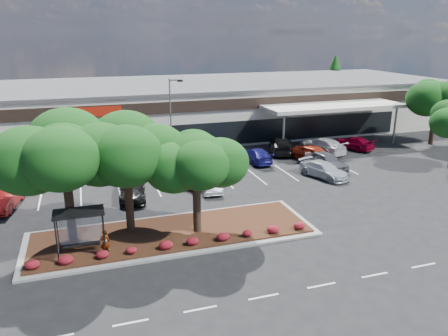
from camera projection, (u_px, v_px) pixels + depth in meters
name	position (u px, v px, depth m)	size (l,w,h in m)	color
ground	(223.00, 260.00, 24.67)	(160.00, 160.00, 0.00)	black
retail_store	(140.00, 109.00, 54.51)	(80.40, 25.20, 6.25)	white
landscape_island	(173.00, 234.00, 27.67)	(18.00, 6.00, 0.26)	gray
lane_markings	(180.00, 197.00, 34.08)	(33.12, 20.06, 0.01)	silver
shrub_row	(180.00, 243.00, 25.65)	(17.00, 0.80, 0.50)	maroon
bus_shelter	(79.00, 220.00, 24.43)	(2.75, 1.55, 2.59)	black
island_tree_west	(67.00, 180.00, 25.12)	(7.20, 7.20, 7.89)	#0F370F
island_tree_mid	(127.00, 175.00, 26.88)	(6.60, 6.60, 7.32)	#0F370F
island_tree_east	(196.00, 182.00, 26.83)	(5.80, 5.80, 6.50)	#0F370F
tree_east_far	(435.00, 111.00, 49.07)	(6.40, 6.40, 7.62)	#0F370F
conifer_north_east	(334.00, 81.00, 73.34)	(3.96, 3.96, 9.00)	#0F370F
person_waiting	(105.00, 242.00, 24.56)	(0.55, 0.36, 1.52)	#594C47
light_pole	(172.00, 131.00, 39.89)	(1.43, 0.54, 8.43)	gray
car_1	(4.00, 197.00, 31.83)	(1.71, 4.90, 1.61)	#9F1514
car_2	(132.00, 189.00, 33.76)	(1.99, 4.89, 1.42)	black
car_3	(187.00, 174.00, 37.11)	(1.94, 4.83, 1.65)	maroon
car_4	(209.00, 165.00, 39.77)	(2.17, 5.35, 1.55)	slate
car_5	(209.00, 181.00, 35.61)	(1.55, 4.43, 1.46)	silver
car_6	(324.00, 170.00, 38.57)	(1.93, 4.74, 1.38)	silver
car_7	(314.00, 154.00, 43.28)	(1.88, 4.68, 1.59)	#9D2913
car_8	(326.00, 161.00, 40.86)	(1.91, 4.75, 1.62)	#4C4D53
car_9	(2.00, 163.00, 40.43)	(2.08, 5.12, 1.48)	#175319
car_10	(103.00, 169.00, 38.78)	(1.46, 4.19, 1.38)	brown
car_11	(85.00, 165.00, 39.74)	(2.45, 5.32, 1.48)	silver
car_12	(138.00, 156.00, 42.78)	(1.53, 4.39, 1.45)	black
car_13	(196.00, 148.00, 45.59)	(2.06, 5.06, 1.47)	slate
car_14	(257.00, 155.00, 43.09)	(1.94, 4.77, 1.38)	navy
car_15	(281.00, 145.00, 46.43)	(2.29, 5.63, 1.63)	black
car_16	(322.00, 146.00, 46.35)	(2.26, 5.57, 1.62)	silver
car_17	(353.00, 143.00, 47.95)	(1.91, 4.69, 1.36)	maroon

